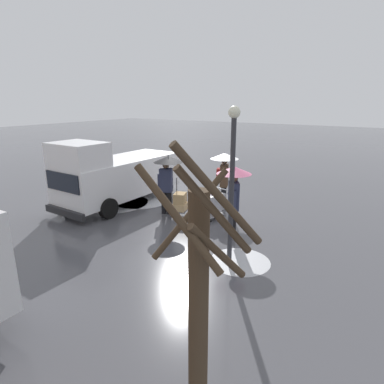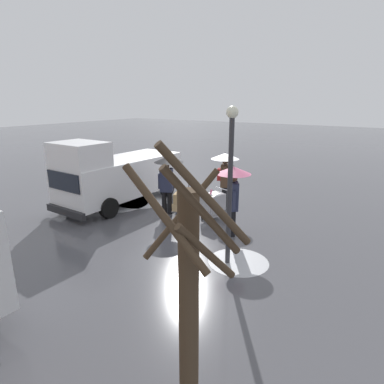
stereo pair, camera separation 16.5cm
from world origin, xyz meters
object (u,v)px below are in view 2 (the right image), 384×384
hand_dolly_boxes (180,202)px  pedestrian_black_side (233,184)px  pedestrian_pink_side (225,167)px  cargo_van_parked_right (117,174)px  pedestrian_white_side (168,171)px  shopping_cart_vendor (213,203)px  street_lamp (230,171)px  bare_tree_near (189,300)px

hand_dolly_boxes → pedestrian_black_side: pedestrian_black_side is taller
pedestrian_black_side → pedestrian_pink_side: bearing=-56.8°
cargo_van_parked_right → pedestrian_white_side: 2.44m
shopping_cart_vendor → street_lamp: bearing=126.5°
shopping_cart_vendor → bare_tree_near: 7.49m
cargo_van_parked_right → street_lamp: size_ratio=1.40×
pedestrian_white_side → shopping_cart_vendor: bearing=-166.1°
cargo_van_parked_right → pedestrian_black_side: cargo_van_parked_right is taller
shopping_cart_vendor → pedestrian_pink_side: bearing=-79.2°
shopping_cart_vendor → bare_tree_near: (-3.39, 6.57, 1.21)m
pedestrian_black_side → bare_tree_near: bearing=111.3°
cargo_van_parked_right → hand_dolly_boxes: (-2.92, -0.14, -0.68)m
cargo_van_parked_right → pedestrian_pink_side: (-3.77, -1.82, 0.39)m
cargo_van_parked_right → street_lamp: street_lamp is taller
cargo_van_parked_right → pedestrian_black_side: 5.21m
cargo_van_parked_right → pedestrian_white_side: bearing=-177.0°
pedestrian_white_side → street_lamp: 4.17m
shopping_cart_vendor → pedestrian_white_side: size_ratio=0.49×
pedestrian_black_side → bare_tree_near: 6.13m
pedestrian_white_side → cargo_van_parked_right: bearing=3.0°
pedestrian_black_side → bare_tree_near: size_ratio=0.59×
cargo_van_parked_right → street_lamp: (-5.90, 2.01, 1.19)m
pedestrian_black_side → street_lamp: 1.99m
shopping_cart_vendor → pedestrian_pink_side: (0.25, -1.29, 1.00)m
pedestrian_pink_side → bare_tree_near: bearing=114.8°
hand_dolly_boxes → pedestrian_pink_side: pedestrian_pink_side is taller
pedestrian_black_side → bare_tree_near: bare_tree_near is taller
cargo_van_parked_right → shopping_cart_vendor: bearing=-172.5°
cargo_van_parked_right → pedestrian_black_side: (-5.18, 0.34, 0.41)m
hand_dolly_boxes → bare_tree_near: bearing=126.0°
hand_dolly_boxes → bare_tree_near: bare_tree_near is taller
bare_tree_near → pedestrian_white_side: bearing=-50.9°
pedestrian_pink_side → pedestrian_white_side: size_ratio=1.00×
street_lamp → shopping_cart_vendor: bearing=-53.5°
cargo_van_parked_right → street_lamp: bearing=161.2°
hand_dolly_boxes → street_lamp: bearing=144.0°
pedestrian_pink_side → street_lamp: (-2.12, 3.83, 0.80)m
pedestrian_black_side → street_lamp: size_ratio=0.56×
pedestrian_black_side → street_lamp: bearing=113.1°
pedestrian_black_side → street_lamp: street_lamp is taller
shopping_cart_vendor → pedestrian_pink_side: 1.65m
pedestrian_black_side → cargo_van_parked_right: bearing=-3.7°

